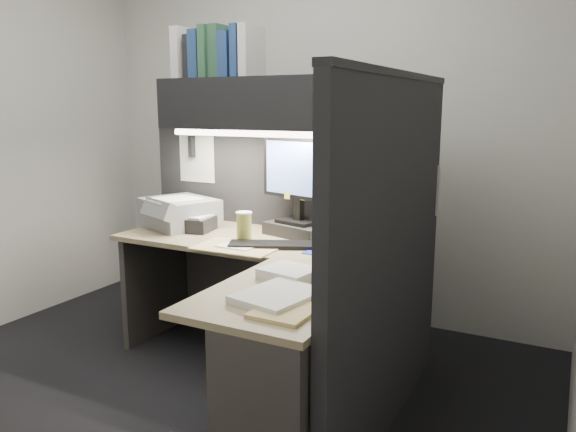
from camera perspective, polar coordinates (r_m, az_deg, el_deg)
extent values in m
plane|color=black|center=(3.12, -9.65, -17.43)|extent=(3.50, 3.50, 0.00)
cube|color=beige|center=(4.04, 2.84, 9.17)|extent=(3.50, 0.04, 2.70)
cube|color=black|center=(3.58, -0.65, 0.07)|extent=(1.90, 0.06, 1.60)
cube|color=black|center=(2.54, 10.26, -4.68)|extent=(0.06, 1.50, 1.60)
cube|color=#9B8C63|center=(3.25, -2.66, -2.61)|extent=(1.70, 0.68, 0.03)
cube|color=#9B8C63|center=(2.35, -0.48, -8.00)|extent=(0.60, 0.85, 0.03)
cube|color=#332F2D|center=(3.60, -0.18, -7.26)|extent=(1.61, 0.02, 0.70)
cube|color=#332F2D|center=(3.80, -13.15, -6.57)|extent=(0.04, 0.61, 0.70)
cube|color=#332F2D|center=(2.28, -0.95, -18.76)|extent=(0.38, 0.40, 0.70)
cube|color=black|center=(3.31, -0.71, 11.36)|extent=(1.55, 0.34, 0.30)
cylinder|color=white|center=(3.19, -1.91, 8.32)|extent=(1.32, 0.04, 0.04)
cube|color=black|center=(3.32, 1.09, -1.36)|extent=(0.43, 0.33, 0.07)
cube|color=black|center=(3.30, 1.10, 0.71)|extent=(0.06, 0.06, 0.13)
cube|color=black|center=(3.26, 1.07, 4.85)|extent=(0.52, 0.18, 0.35)
cube|color=#5F7BD1|center=(3.24, 0.92, 4.82)|extent=(0.47, 0.13, 0.31)
cube|color=black|center=(3.07, -1.79, -2.94)|extent=(0.47, 0.33, 0.02)
cube|color=#1B2F99|center=(2.96, 4.00, -3.66)|extent=(0.22, 0.20, 0.00)
ellipsoid|color=black|center=(2.98, 3.82, -3.11)|extent=(0.09, 0.12, 0.04)
cube|color=beige|center=(3.10, 5.80, -2.25)|extent=(0.22, 0.23, 0.08)
cylinder|color=gold|center=(3.18, -4.49, -1.18)|extent=(0.10, 0.10, 0.16)
cube|color=gray|center=(3.65, -10.95, 0.35)|extent=(0.55, 0.51, 0.18)
cube|color=black|center=(3.53, -9.81, -0.70)|extent=(0.32, 0.28, 0.08)
cube|color=tan|center=(3.05, -5.20, -3.17)|extent=(0.46, 0.31, 0.01)
cube|color=white|center=(2.52, 0.14, -5.81)|extent=(0.26, 0.23, 0.04)
cube|color=white|center=(2.24, -1.03, -8.15)|extent=(0.32, 0.37, 0.03)
cube|color=tan|center=(2.12, -0.06, -9.50)|extent=(0.22, 0.27, 0.02)
cube|color=silver|center=(3.69, -10.41, 15.90)|extent=(0.06, 0.22, 0.31)
cube|color=black|center=(3.66, -9.29, 15.58)|extent=(0.05, 0.22, 0.26)
cube|color=navy|center=(3.62, -8.67, 15.86)|extent=(0.07, 0.22, 0.29)
cube|color=#254A32|center=(3.56, -7.80, 16.13)|extent=(0.05, 0.22, 0.31)
cube|color=#254A32|center=(3.54, -6.68, 16.19)|extent=(0.07, 0.22, 0.31)
cube|color=navy|center=(3.48, -5.70, 15.94)|extent=(0.07, 0.22, 0.26)
cube|color=navy|center=(3.43, -4.59, 16.31)|extent=(0.05, 0.22, 0.30)
cube|color=silver|center=(3.41, -3.67, 16.35)|extent=(0.06, 0.22, 0.30)
cube|color=white|center=(3.25, 9.53, 3.25)|extent=(0.21, 0.00, 0.28)
cube|color=white|center=(3.19, 13.27, 2.61)|extent=(0.21, 0.00, 0.28)
cube|color=white|center=(3.84, -9.26, 5.95)|extent=(0.28, 0.00, 0.34)
cube|color=black|center=(2.38, 8.68, -0.28)|extent=(0.00, 0.18, 0.22)
cube|color=white|center=(2.07, 5.44, -3.87)|extent=(0.00, 0.21, 0.28)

